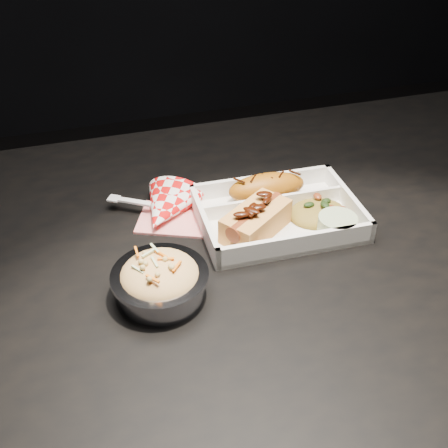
{
  "coord_description": "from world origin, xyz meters",
  "views": [
    {
      "loc": [
        -0.27,
        -0.65,
        1.29
      ],
      "look_at": [
        -0.08,
        -0.03,
        0.81
      ],
      "focal_mm": 45.0,
      "sensor_mm": 36.0,
      "label": 1
    }
  ],
  "objects": [
    {
      "name": "fried_rice_mound",
      "position": [
        0.09,
        0.01,
        0.77
      ],
      "size": [
        0.1,
        0.08,
        0.03
      ],
      "primitive_type": "ellipsoid",
      "rotation": [
        0.0,
        0.0,
        -0.03
      ],
      "color": "olive",
      "rests_on": "food_tray"
    },
    {
      "name": "cupcake_liner",
      "position": [
        0.1,
        -0.04,
        0.77
      ],
      "size": [
        0.06,
        0.06,
        0.03
      ],
      "primitive_type": "cylinder",
      "color": "#A6B88B",
      "rests_on": "food_tray"
    },
    {
      "name": "food_tray",
      "position": [
        0.02,
        0.03,
        0.76
      ],
      "size": [
        0.25,
        0.19,
        0.04
      ],
      "rotation": [
        0.0,
        0.0,
        -0.03
      ],
      "color": "silver",
      "rests_on": "dining_table"
    },
    {
      "name": "foil_coleslaw_cup",
      "position": [
        -0.19,
        -0.09,
        0.78
      ],
      "size": [
        0.13,
        0.13,
        0.07
      ],
      "color": "silver",
      "rests_on": "dining_table"
    },
    {
      "name": "napkin_fork",
      "position": [
        -0.14,
        0.09,
        0.77
      ],
      "size": [
        0.17,
        0.15,
        0.1
      ],
      "rotation": [
        0.0,
        0.0,
        -0.56
      ],
      "color": "red",
      "rests_on": "dining_table"
    },
    {
      "name": "hotdog",
      "position": [
        -0.02,
        0.0,
        0.78
      ],
      "size": [
        0.13,
        0.11,
        0.06
      ],
      "rotation": [
        0.0,
        0.0,
        0.62
      ],
      "color": "#E09A4C",
      "rests_on": "food_tray"
    },
    {
      "name": "fried_pastry",
      "position": [
        0.03,
        0.08,
        0.78
      ],
      "size": [
        0.13,
        0.06,
        0.05
      ],
      "primitive_type": "ellipsoid",
      "rotation": [
        0.0,
        0.0,
        -0.03
      ],
      "color": "#9E590F",
      "rests_on": "food_tray"
    },
    {
      "name": "dining_table",
      "position": [
        0.0,
        0.0,
        0.66
      ],
      "size": [
        1.2,
        0.8,
        0.75
      ],
      "color": "black",
      "rests_on": "ground"
    }
  ]
}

